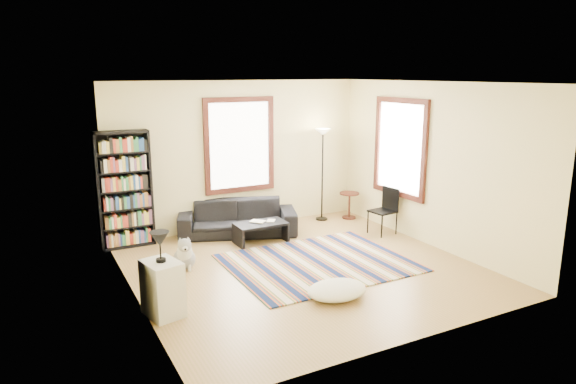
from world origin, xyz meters
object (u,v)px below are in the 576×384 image
sofa (237,218)px  white_cabinet (163,289)px  floor_cushion (337,290)px  folding_chair (383,211)px  bookshelf (124,190)px  floor_lamp (322,175)px  side_table (349,205)px  dog (184,252)px  coffee_table (261,233)px

sofa → white_cabinet: (-2.06, -2.61, 0.04)m
floor_cushion → folding_chair: (2.27, 1.96, 0.32)m
bookshelf → sofa: bearing=-7.9°
bookshelf → floor_lamp: bearing=-2.5°
folding_chair → white_cabinet: 4.66m
sofa → floor_lamp: size_ratio=1.15×
side_table → folding_chair: bearing=-92.5°
sofa → floor_lamp: bearing=23.2°
bookshelf → dog: size_ratio=3.83×
bookshelf → floor_cushion: bookshelf is taller
coffee_table → floor_cushion: bearing=-91.2°
sofa → side_table: sofa is taller
coffee_table → side_table: (2.26, 0.56, 0.09)m
bookshelf → floor_cushion: 4.12m
sofa → dog: bearing=-118.6°
coffee_table → dog: size_ratio=1.72×
sofa → dog: (-1.37, -1.20, -0.05)m
dog → bookshelf: bearing=123.1°
sofa → floor_cushion: sofa is taller
bookshelf → side_table: 4.45m
floor_lamp → dog: bearing=-158.2°
folding_chair → side_table: bearing=80.2°
dog → white_cabinet: bearing=-103.9°
coffee_table → floor_cushion: size_ratio=1.07×
folding_chair → dog: bearing=172.4°
sofa → coffee_table: bearing=-54.0°
bookshelf → white_cabinet: 2.95m
bookshelf → dog: bookshelf is taller
floor_cushion → dog: (-1.50, 1.98, 0.16)m
coffee_table → side_table: side_table is taller
coffee_table → white_cabinet: white_cabinet is taller
bookshelf → coffee_table: bookshelf is taller
floor_cushion → floor_lamp: size_ratio=0.45×
sofa → bookshelf: (-1.94, 0.27, 0.69)m
floor_cushion → folding_chair: bearing=40.8°
sofa → folding_chair: (2.39, -1.23, 0.12)m
floor_lamp → side_table: 0.88m
folding_chair → dog: 3.77m
sofa → floor_lamp: (1.89, 0.10, 0.62)m
side_table → white_cabinet: size_ratio=0.77×
bookshelf → dog: bearing=-69.0°
sofa → side_table: bearing=18.5°
sofa → coffee_table: 0.67m
folding_chair → sofa: bearing=145.6°
white_cabinet → folding_chair: bearing=4.6°
bookshelf → side_table: (4.38, -0.34, -0.73)m
sofa → bookshelf: 2.07m
floor_cushion → dog: dog is taller
bookshelf → white_cabinet: bookshelf is taller
floor_lamp → white_cabinet: 4.82m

